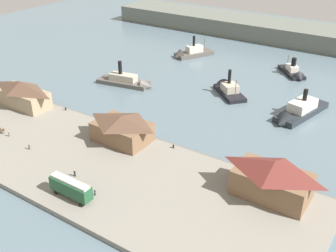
% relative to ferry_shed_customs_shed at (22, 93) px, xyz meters
% --- Properties ---
extents(ground_plane, '(320.00, 320.00, 0.00)m').
position_rel_ferry_shed_customs_shed_xyz_m(ground_plane, '(40.79, 9.78, -5.35)').
color(ground_plane, slate).
extents(quay_promenade, '(110.00, 36.00, 1.20)m').
position_rel_ferry_shed_customs_shed_xyz_m(quay_promenade, '(40.79, -12.22, -4.75)').
color(quay_promenade, gray).
rests_on(quay_promenade, ground).
extents(seawall_edge, '(110.00, 0.80, 1.00)m').
position_rel_ferry_shed_customs_shed_xyz_m(seawall_edge, '(40.79, 6.18, -4.85)').
color(seawall_edge, '#666159').
rests_on(seawall_edge, ground).
extents(ferry_shed_customs_shed, '(18.19, 8.15, 8.16)m').
position_rel_ferry_shed_customs_shed_xyz_m(ferry_shed_customs_shed, '(0.00, 0.00, 0.00)').
color(ferry_shed_customs_shed, '#998466').
rests_on(ferry_shed_customs_shed, quay_promenade).
extents(ferry_shed_central_terminal, '(14.80, 10.32, 7.17)m').
position_rel_ferry_shed_customs_shed_xyz_m(ferry_shed_central_terminal, '(39.67, 0.25, -0.51)').
color(ferry_shed_central_terminal, brown).
rests_on(ferry_shed_central_terminal, quay_promenade).
extents(ferry_shed_west_terminal, '(16.14, 9.72, 8.68)m').
position_rel_ferry_shed_customs_shed_xyz_m(ferry_shed_west_terminal, '(81.31, -0.63, 0.26)').
color(ferry_shed_west_terminal, brown).
rests_on(ferry_shed_west_terminal, quay_promenade).
extents(street_tram, '(10.42, 2.74, 4.36)m').
position_rel_ferry_shed_customs_shed_xyz_m(street_tram, '(46.15, -24.78, -1.61)').
color(street_tram, '#1E4C2D').
rests_on(street_tram, quay_promenade).
extents(pedestrian_at_waters_edge, '(0.39, 0.39, 1.59)m').
position_rel_ferry_shed_customs_shed_xyz_m(pedestrian_at_waters_edge, '(22.74, -16.74, -3.42)').
color(pedestrian_at_waters_edge, '#4C3D33').
rests_on(pedestrian_at_waters_edge, quay_promenade).
extents(pedestrian_by_tram, '(0.38, 0.38, 1.54)m').
position_rel_ferry_shed_customs_shed_xyz_m(pedestrian_by_tram, '(12.72, -15.28, -3.44)').
color(pedestrian_by_tram, '#6B5B4C').
rests_on(pedestrian_by_tram, quay_promenade).
extents(pedestrian_near_cart, '(0.42, 0.42, 1.71)m').
position_rel_ferry_shed_customs_shed_xyz_m(pedestrian_near_cart, '(41.13, -18.86, -3.37)').
color(pedestrian_near_cart, '#232328').
rests_on(pedestrian_near_cart, quay_promenade).
extents(pedestrian_walking_east, '(0.40, 0.40, 1.62)m').
position_rel_ferry_shed_customs_shed_xyz_m(pedestrian_walking_east, '(49.85, -21.52, -3.41)').
color(pedestrian_walking_east, '#33384C').
rests_on(pedestrian_walking_east, quay_promenade).
extents(mooring_post_east, '(0.44, 0.44, 0.90)m').
position_rel_ferry_shed_customs_shed_xyz_m(mooring_post_east, '(53.16, 4.34, -3.70)').
color(mooring_post_east, black).
rests_on(mooring_post_east, quay_promenade).
extents(mooring_post_west, '(0.44, 0.44, 0.90)m').
position_rel_ferry_shed_customs_shed_xyz_m(mooring_post_west, '(13.34, 4.86, -3.70)').
color(mooring_post_west, black).
rests_on(mooring_post_west, quay_promenade).
extents(ferry_moored_east, '(13.76, 18.75, 10.83)m').
position_rel_ferry_shed_customs_shed_xyz_m(ferry_moored_east, '(16.47, 73.56, -3.96)').
color(ferry_moored_east, '#514C47').
rests_on(ferry_moored_east, ground).
extents(ferry_mid_harbor, '(16.22, 15.24, 10.70)m').
position_rel_ferry_shed_customs_shed_xyz_m(ferry_mid_harbor, '(47.08, 47.57, -4.11)').
color(ferry_mid_harbor, black).
rests_on(ferry_mid_harbor, ground).
extents(ferry_approaching_east, '(21.50, 9.51, 10.60)m').
position_rel_ferry_shed_customs_shed_xyz_m(ferry_approaching_east, '(15.44, 33.72, -3.99)').
color(ferry_approaching_east, '#514C47').
rests_on(ferry_approaching_east, ground).
extents(ferry_near_quay, '(11.36, 24.23, 10.28)m').
position_rel_ferry_shed_customs_shed_xyz_m(ferry_near_quay, '(73.30, 41.83, -3.76)').
color(ferry_near_quay, '#23282D').
rests_on(ferry_near_quay, ground).
extents(ferry_departing_north, '(14.40, 15.19, 8.27)m').
position_rel_ferry_shed_customs_shed_xyz_m(ferry_departing_north, '(61.09, 75.85, -4.19)').
color(ferry_departing_north, black).
rests_on(ferry_departing_north, ground).
extents(far_headland, '(180.00, 24.00, 8.00)m').
position_rel_ferry_shed_customs_shed_xyz_m(far_headland, '(40.79, 119.78, -1.35)').
color(far_headland, '#60665B').
rests_on(far_headland, ground).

